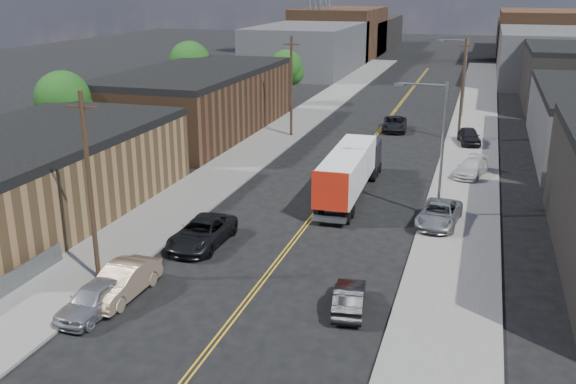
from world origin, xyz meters
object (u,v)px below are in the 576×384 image
Objects in this scene: car_right_lot_a at (439,214)px; car_right_lot_b at (471,168)px; car_left_a at (94,299)px; car_right_oncoming at (349,298)px; semi_truck at (352,168)px; car_ahead_truck at (395,124)px; car_left_b at (122,281)px; car_left_c at (202,233)px; car_right_lot_c at (469,136)px.

car_right_lot_a reaches higher than car_right_lot_b.
car_left_a reaches higher than car_right_oncoming.
semi_truck reaches higher than car_right_oncoming.
car_ahead_truck reaches higher than car_right_oncoming.
car_left_a is 32.63m from car_right_lot_b.
car_left_b is at bearing -107.40° from car_right_lot_b.
car_right_oncoming is at bearing -87.52° from car_right_lot_b.
car_right_lot_b is (8.31, 7.14, -1.25)m from semi_truck.
car_left_c is at bearing -35.68° from car_right_oncoming.
car_left_b reaches higher than car_right_lot_a.
car_right_oncoming is at bearing -90.73° from car_ahead_truck.
semi_truck is at bearing 62.20° from car_left_c.
car_right_lot_c is at bearing 69.91° from car_left_b.
car_right_lot_a is (3.20, 12.59, 0.21)m from car_right_oncoming.
car_right_lot_c reaches higher than car_right_lot_b.
car_ahead_truck is at bearing 140.15° from car_right_lot_c.
car_left_b reaches higher than car_ahead_truck.
car_ahead_truck is (7.90, 43.85, -0.03)m from car_left_a.
car_right_oncoming is at bearing -107.41° from car_right_lot_c.
car_ahead_truck is (6.50, 34.74, -0.06)m from car_left_c.
car_left_c is at bearing -114.05° from car_right_lot_b.
car_left_c reaches higher than car_right_lot_a.
car_left_b is 30.80m from car_right_lot_b.
semi_truck reaches higher than car_ahead_truck.
car_right_lot_b is at bearing 63.53° from car_left_a.
car_right_lot_a reaches higher than car_ahead_truck.
car_left_b is 0.95× the size of car_ahead_truck.
car_right_oncoming is 0.75× the size of car_ahead_truck.
car_right_lot_b is at bearing 88.12° from car_right_lot_a.
car_left_c is at bearing -145.22° from car_right_lot_a.
semi_truck is 3.02× the size of car_right_lot_b.
car_right_lot_a is at bearing -103.22° from car_right_lot_c.
semi_truck reaches higher than car_left_a.
car_right_lot_c is (1.06, 23.09, 0.04)m from car_right_lot_a.
car_left_c is 24.26m from car_right_lot_b.
semi_truck is at bearing -123.54° from car_right_lot_c.
car_right_lot_c reaches higher than car_left_b.
car_left_b is 7.28m from car_left_c.
car_left_b is 42.61m from car_ahead_truck.
car_left_b is 40.59m from car_right_lot_c.
car_right_lot_b is (14.81, 19.21, 0.03)m from car_left_c.
semi_truck is at bearing -95.73° from car_ahead_truck.
car_right_oncoming is 0.86× the size of car_right_lot_b.
car_right_lot_b is at bearing 39.44° from semi_truck.
car_left_c reaches higher than car_right_oncoming.
car_left_b reaches higher than car_right_oncoming.
car_left_a is (-7.90, -21.18, -1.31)m from semi_truck.
car_left_a is 1.01× the size of car_right_lot_c.
semi_truck is 2.78× the size of car_left_b.
semi_truck reaches higher than car_right_lot_a.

